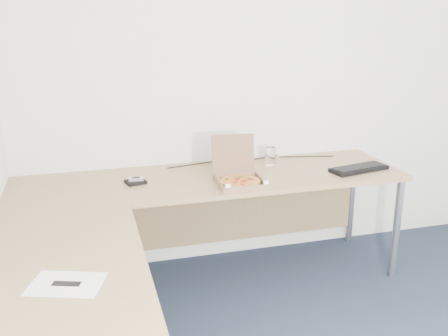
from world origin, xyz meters
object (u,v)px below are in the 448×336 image
object	(u,v)px
desk	(174,210)
drinking_glass	(270,156)
pizza_box	(240,179)
wallet	(136,182)
keyboard	(359,169)

from	to	relation	value
desk	drinking_glass	bearing A→B (deg)	36.28
desk	pizza_box	distance (m)	0.52
drinking_glass	wallet	bearing A→B (deg)	-171.06
drinking_glass	desk	bearing A→B (deg)	-143.72
desk	keyboard	world-z (taller)	keyboard
desk	wallet	distance (m)	0.46
desk	wallet	xyz separation A→B (m)	(-0.16, 0.43, 0.04)
desk	pizza_box	size ratio (longest dim) A/B	7.89
drinking_glass	wallet	distance (m)	0.95
wallet	drinking_glass	bearing A→B (deg)	-5.44
pizza_box	wallet	world-z (taller)	pizza_box
desk	wallet	size ratio (longest dim) A/B	21.57
pizza_box	wallet	xyz separation A→B (m)	(-0.61, 0.19, -0.02)
drinking_glass	keyboard	bearing A→B (deg)	-28.86
drinking_glass	wallet	xyz separation A→B (m)	(-0.94, -0.15, -0.05)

